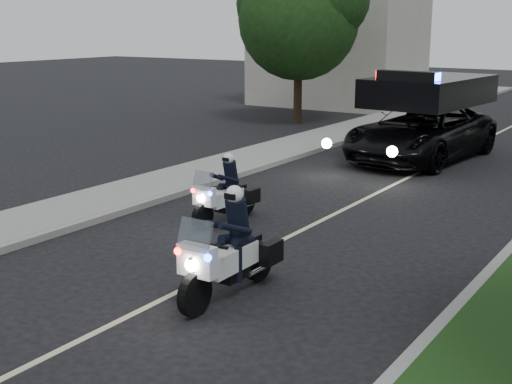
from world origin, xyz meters
TOP-DOWN VIEW (x-y plane):
  - ground at (0.00, 0.00)m, footprint 120.00×120.00m
  - curb_left at (-4.10, 10.00)m, footprint 0.20×60.00m
  - sidewalk_left at (-5.20, 10.00)m, footprint 2.00×60.00m
  - building_far at (-10.00, 26.00)m, footprint 8.00×6.00m
  - lane_marking at (0.00, 10.00)m, footprint 0.12×50.00m
  - police_moto_left at (-1.76, 4.25)m, footprint 0.74×1.84m
  - police_moto_right at (0.82, 0.80)m, footprint 0.76×2.14m
  - police_suv at (-0.68, 13.50)m, footprint 3.50×6.61m
  - bicycle at (-2.44, 19.88)m, footprint 0.56×1.60m
  - cyclist at (-2.44, 19.88)m, footprint 0.66×0.46m
  - tree_left_near at (-8.15, 18.52)m, footprint 6.13×6.13m
  - tree_left_far at (-9.66, 27.23)m, footprint 7.02×7.02m

SIDE VIEW (x-z plane):
  - ground at x=0.00m, z-range 0.00..0.00m
  - police_moto_left at x=-1.76m, z-range -0.77..0.77m
  - police_moto_right at x=0.82m, z-range -0.91..0.91m
  - police_suv at x=-0.68m, z-range -1.55..1.55m
  - bicycle at x=-2.44m, z-range -0.42..0.42m
  - cyclist at x=-2.44m, z-range -0.87..0.87m
  - tree_left_near at x=-8.15m, z-range -4.31..4.31m
  - tree_left_far at x=-9.66m, z-range -5.28..5.28m
  - lane_marking at x=0.00m, z-range 0.00..0.01m
  - curb_left at x=-4.10m, z-range 0.00..0.15m
  - sidewalk_left at x=-5.20m, z-range 0.00..0.16m
  - building_far at x=-10.00m, z-range 0.00..7.00m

